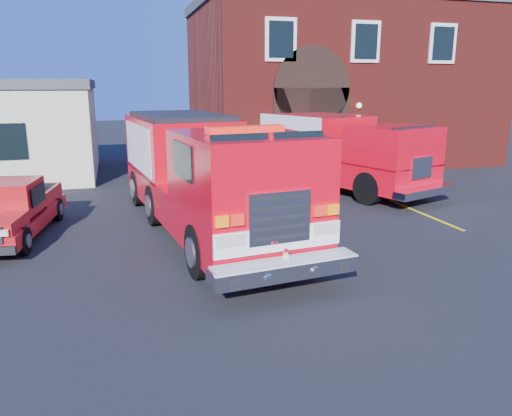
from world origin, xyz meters
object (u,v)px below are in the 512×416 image
object	(u,v)px
pickup_truck	(10,210)
secondary_truck	(332,149)
fire_engine	(204,173)
fire_station	(337,82)

from	to	relation	value
pickup_truck	secondary_truck	world-z (taller)	secondary_truck
secondary_truck	pickup_truck	bearing A→B (deg)	-160.59
secondary_truck	fire_engine	bearing A→B (deg)	-142.07
fire_station	fire_engine	xyz separation A→B (m)	(-9.71, -12.28, -2.57)
pickup_truck	fire_engine	bearing A→B (deg)	-8.32
fire_engine	fire_station	bearing A→B (deg)	51.67
fire_station	pickup_truck	world-z (taller)	fire_station
pickup_truck	secondary_truck	size ratio (longest dim) A/B	0.55
fire_station	fire_engine	size ratio (longest dim) A/B	1.40
fire_station	fire_engine	bearing A→B (deg)	-128.33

